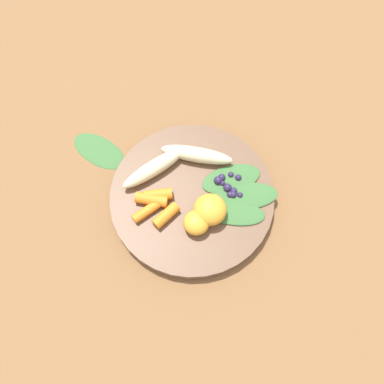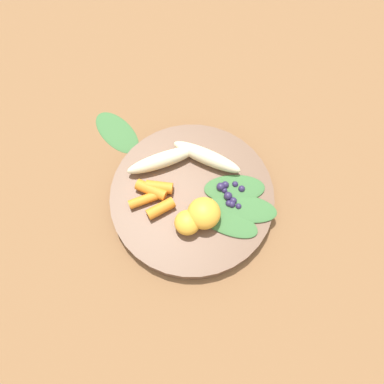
{
  "view_description": "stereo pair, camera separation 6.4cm",
  "coord_description": "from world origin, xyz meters",
  "px_view_note": "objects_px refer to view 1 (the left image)",
  "views": [
    {
      "loc": [
        0.01,
        -0.25,
        0.62
      ],
      "look_at": [
        0.0,
        0.0,
        0.03
      ],
      "focal_mm": 35.52,
      "sensor_mm": 36.0,
      "label": 1
    },
    {
      "loc": [
        0.07,
        -0.24,
        0.62
      ],
      "look_at": [
        0.0,
        0.0,
        0.03
      ],
      "focal_mm": 35.52,
      "sensor_mm": 36.0,
      "label": 2
    }
  ],
  "objects_px": {
    "bowl": "(192,197)",
    "orange_segment_near": "(210,210)",
    "banana_peeled_right": "(197,155)",
    "kale_leaf_stray": "(99,150)",
    "banana_peeled_left": "(154,168)"
  },
  "relations": [
    {
      "from": "bowl",
      "to": "orange_segment_near",
      "type": "bearing_deg",
      "value": -48.09
    },
    {
      "from": "bowl",
      "to": "banana_peeled_right",
      "type": "xyz_separation_m",
      "value": [
        0.01,
        0.07,
        0.03
      ]
    },
    {
      "from": "orange_segment_near",
      "to": "banana_peeled_right",
      "type": "bearing_deg",
      "value": 103.84
    },
    {
      "from": "banana_peeled_right",
      "to": "orange_segment_near",
      "type": "relative_size",
      "value": 2.34
    },
    {
      "from": "orange_segment_near",
      "to": "kale_leaf_stray",
      "type": "bearing_deg",
      "value": 149.3
    },
    {
      "from": "banana_peeled_right",
      "to": "orange_segment_near",
      "type": "bearing_deg",
      "value": 112.52
    },
    {
      "from": "bowl",
      "to": "banana_peeled_right",
      "type": "relative_size",
      "value": 2.21
    },
    {
      "from": "banana_peeled_left",
      "to": "orange_segment_near",
      "type": "bearing_deg",
      "value": 104.21
    },
    {
      "from": "orange_segment_near",
      "to": "banana_peeled_left",
      "type": "bearing_deg",
      "value": 142.25
    },
    {
      "from": "banana_peeled_left",
      "to": "banana_peeled_right",
      "type": "xyz_separation_m",
      "value": [
        0.07,
        0.03,
        0.0
      ]
    },
    {
      "from": "banana_peeled_right",
      "to": "kale_leaf_stray",
      "type": "relative_size",
      "value": 1.13
    },
    {
      "from": "bowl",
      "to": "banana_peeled_right",
      "type": "bearing_deg",
      "value": 85.83
    },
    {
      "from": "banana_peeled_left",
      "to": "orange_segment_near",
      "type": "xyz_separation_m",
      "value": [
        0.1,
        -0.08,
        0.01
      ]
    },
    {
      "from": "bowl",
      "to": "banana_peeled_right",
      "type": "height_order",
      "value": "banana_peeled_right"
    },
    {
      "from": "banana_peeled_left",
      "to": "orange_segment_near",
      "type": "relative_size",
      "value": 2.34
    }
  ]
}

